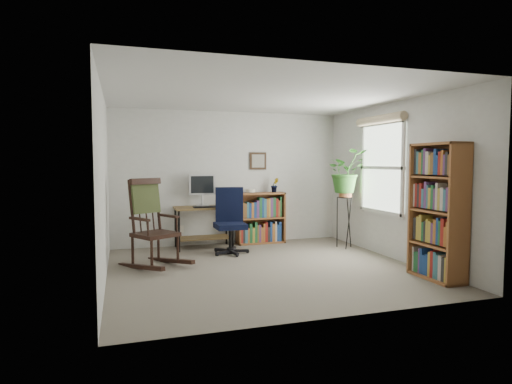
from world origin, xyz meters
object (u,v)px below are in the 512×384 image
object	(u,v)px
rocking_chair	(155,222)
office_chair	(230,220)
desk	(204,227)
low_bookshelf	(261,218)
tall_bookshelf	(438,212)

from	to	relation	value
rocking_chair	office_chair	bearing A→B (deg)	-8.03
desk	office_chair	distance (m)	0.71
low_bookshelf	tall_bookshelf	distance (m)	3.31
low_bookshelf	tall_bookshelf	world-z (taller)	tall_bookshelf
low_bookshelf	desk	bearing A→B (deg)	-173.65
rocking_chair	tall_bookshelf	distance (m)	3.79
office_chair	tall_bookshelf	distance (m)	3.12
desk	tall_bookshelf	world-z (taller)	tall_bookshelf
desk	low_bookshelf	distance (m)	1.09
desk	rocking_chair	xyz separation A→B (m)	(-0.91, -1.12, 0.28)
rocking_chair	tall_bookshelf	bearing A→B (deg)	-58.26
desk	office_chair	xyz separation A→B (m)	(0.32, -0.60, 0.19)
rocking_chair	low_bookshelf	distance (m)	2.35
tall_bookshelf	desk	bearing A→B (deg)	130.68
desk	rocking_chair	size ratio (longest dim) A/B	0.78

